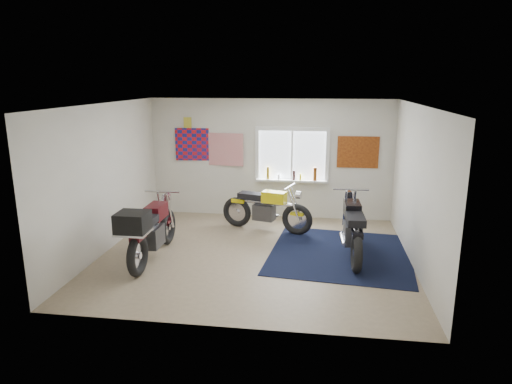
# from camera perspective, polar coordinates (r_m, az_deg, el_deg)

# --- Properties ---
(ground) EXTENTS (5.50, 5.50, 0.00)m
(ground) POSITION_cam_1_polar(r_m,az_deg,el_deg) (8.37, -0.20, -7.91)
(ground) COLOR #9E896B
(ground) RESTS_ON ground
(room_shell) EXTENTS (5.50, 5.50, 5.50)m
(room_shell) POSITION_cam_1_polar(r_m,az_deg,el_deg) (7.91, -0.21, 3.19)
(room_shell) COLOR white
(room_shell) RESTS_ON ground
(navy_rug) EXTENTS (2.75, 2.83, 0.01)m
(navy_rug) POSITION_cam_1_polar(r_m,az_deg,el_deg) (8.57, 10.47, -7.57)
(navy_rug) COLOR black
(navy_rug) RESTS_ON ground
(window_assembly) EXTENTS (1.66, 0.17, 1.26)m
(window_assembly) POSITION_cam_1_polar(r_m,az_deg,el_deg) (10.32, 4.51, 4.16)
(window_assembly) COLOR white
(window_assembly) RESTS_ON room_shell
(oil_bottles) EXTENTS (1.14, 0.09, 0.30)m
(oil_bottles) POSITION_cam_1_polar(r_m,az_deg,el_deg) (10.31, 5.01, 2.21)
(oil_bottles) COLOR olive
(oil_bottles) RESTS_ON window_assembly
(flag_display) EXTENTS (1.60, 0.10, 1.17)m
(flag_display) POSITION_cam_1_polar(r_m,az_deg,el_deg) (10.65, -8.55, 8.58)
(flag_display) COLOR red
(flag_display) RESTS_ON room_shell
(triumph_poster) EXTENTS (0.90, 0.03, 0.70)m
(triumph_poster) POSITION_cam_1_polar(r_m,az_deg,el_deg) (10.32, 12.62, 4.88)
(triumph_poster) COLOR #A54C14
(triumph_poster) RESTS_ON room_shell
(yellow_triumph) EXTENTS (1.98, 0.76, 1.02)m
(yellow_triumph) POSITION_cam_1_polar(r_m,az_deg,el_deg) (9.58, 1.25, -2.24)
(yellow_triumph) COLOR black
(yellow_triumph) RESTS_ON ground
(black_chrome_bike) EXTENTS (0.67, 2.18, 1.12)m
(black_chrome_bike) POSITION_cam_1_polar(r_m,az_deg,el_deg) (8.39, 11.94, -4.60)
(black_chrome_bike) COLOR black
(black_chrome_bike) RESTS_ON navy_rug
(maroon_tourer) EXTENTS (0.66, 2.19, 1.11)m
(maroon_tourer) POSITION_cam_1_polar(r_m,az_deg,el_deg) (8.09, -13.19, -4.70)
(maroon_tourer) COLOR black
(maroon_tourer) RESTS_ON ground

